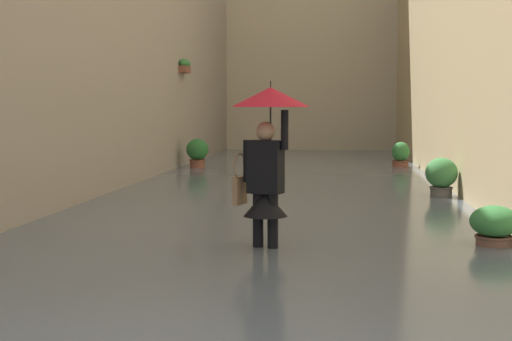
{
  "coord_description": "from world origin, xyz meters",
  "views": [
    {
      "loc": [
        -1.04,
        2.33,
        1.75
      ],
      "look_at": [
        -0.09,
        -6.15,
        1.03
      ],
      "focal_mm": 51.62,
      "sensor_mm": 36.0,
      "label": 1
    }
  ],
  "objects_px": {
    "potted_plant_far_left": "(494,229)",
    "potted_plant_mid_left": "(401,157)",
    "potted_plant_near_left": "(441,178)",
    "potted_plant_far_right": "(197,154)",
    "person_wading": "(267,143)"
  },
  "relations": [
    {
      "from": "potted_plant_far_left",
      "to": "person_wading",
      "type": "bearing_deg",
      "value": 9.64
    },
    {
      "from": "potted_plant_far_left",
      "to": "potted_plant_far_right",
      "type": "height_order",
      "value": "potted_plant_far_right"
    },
    {
      "from": "potted_plant_near_left",
      "to": "person_wading",
      "type": "bearing_deg",
      "value": 63.1
    },
    {
      "from": "potted_plant_far_left",
      "to": "potted_plant_mid_left",
      "type": "bearing_deg",
      "value": -89.35
    },
    {
      "from": "potted_plant_far_left",
      "to": "potted_plant_near_left",
      "type": "distance_m",
      "value": 4.73
    },
    {
      "from": "potted_plant_far_right",
      "to": "potted_plant_far_left",
      "type": "bearing_deg",
      "value": 117.49
    },
    {
      "from": "potted_plant_far_left",
      "to": "potted_plant_mid_left",
      "type": "distance_m",
      "value": 11.38
    },
    {
      "from": "potted_plant_far_right",
      "to": "potted_plant_mid_left",
      "type": "distance_m",
      "value": 5.45
    },
    {
      "from": "potted_plant_far_right",
      "to": "potted_plant_mid_left",
      "type": "relative_size",
      "value": 1.11
    },
    {
      "from": "potted_plant_mid_left",
      "to": "potted_plant_far_left",
      "type": "bearing_deg",
      "value": 90.65
    },
    {
      "from": "potted_plant_far_left",
      "to": "potted_plant_far_right",
      "type": "distance_m",
      "value": 11.96
    },
    {
      "from": "potted_plant_mid_left",
      "to": "person_wading",
      "type": "bearing_deg",
      "value": 78.28
    },
    {
      "from": "potted_plant_far_right",
      "to": "potted_plant_mid_left",
      "type": "height_order",
      "value": "potted_plant_far_right"
    },
    {
      "from": "potted_plant_far_left",
      "to": "potted_plant_near_left",
      "type": "relative_size",
      "value": 0.73
    },
    {
      "from": "potted_plant_far_right",
      "to": "potted_plant_mid_left",
      "type": "bearing_deg",
      "value": -171.82
    }
  ]
}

